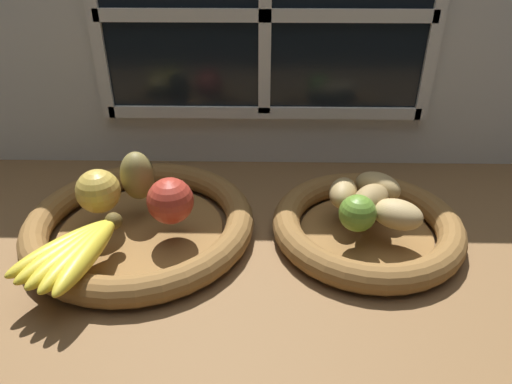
% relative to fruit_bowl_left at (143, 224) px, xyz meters
% --- Properties ---
extents(ground_plane, '(1.40, 0.90, 0.03)m').
position_rel_fruit_bowl_left_xyz_m(ground_plane, '(0.21, -0.01, -0.04)').
color(ground_plane, brown).
extents(back_wall, '(1.40, 0.05, 0.55)m').
position_rel_fruit_bowl_left_xyz_m(back_wall, '(0.21, 0.29, 0.26)').
color(back_wall, silver).
rests_on(back_wall, ground_plane).
extents(fruit_bowl_left, '(0.38, 0.38, 0.05)m').
position_rel_fruit_bowl_left_xyz_m(fruit_bowl_left, '(0.00, 0.00, 0.00)').
color(fruit_bowl_left, brown).
rests_on(fruit_bowl_left, ground_plane).
extents(fruit_bowl_right, '(0.32, 0.32, 0.05)m').
position_rel_fruit_bowl_left_xyz_m(fruit_bowl_right, '(0.38, -0.00, 0.00)').
color(fruit_bowl_right, brown).
rests_on(fruit_bowl_right, ground_plane).
extents(apple_red_right, '(0.07, 0.07, 0.07)m').
position_rel_fruit_bowl_left_xyz_m(apple_red_right, '(0.06, -0.02, 0.06)').
color(apple_red_right, '#B73828').
rests_on(apple_red_right, fruit_bowl_left).
extents(apple_golden_left, '(0.07, 0.07, 0.07)m').
position_rel_fruit_bowl_left_xyz_m(apple_golden_left, '(-0.06, 0.00, 0.06)').
color(apple_golden_left, gold).
rests_on(apple_golden_left, fruit_bowl_left).
extents(pear_brown, '(0.08, 0.08, 0.09)m').
position_rel_fruit_bowl_left_xyz_m(pear_brown, '(-0.01, 0.04, 0.07)').
color(pear_brown, olive).
rests_on(pear_brown, fruit_bowl_left).
extents(banana_bunch_front, '(0.13, 0.18, 0.03)m').
position_rel_fruit_bowl_left_xyz_m(banana_bunch_front, '(-0.06, -0.13, 0.04)').
color(banana_bunch_front, yellow).
rests_on(banana_bunch_front, fruit_bowl_left).
extents(potato_oblong, '(0.06, 0.08, 0.04)m').
position_rel_fruit_bowl_left_xyz_m(potato_oblong, '(0.34, 0.03, 0.05)').
color(potato_oblong, tan).
rests_on(potato_oblong, fruit_bowl_right).
extents(potato_large, '(0.09, 0.09, 0.05)m').
position_rel_fruit_bowl_left_xyz_m(potato_large, '(0.38, -0.00, 0.05)').
color(potato_large, '#A38451').
rests_on(potato_large, fruit_bowl_right).
extents(potato_small, '(0.10, 0.08, 0.05)m').
position_rel_fruit_bowl_left_xyz_m(potato_small, '(0.42, -0.04, 0.05)').
color(potato_small, tan).
rests_on(potato_small, fruit_bowl_right).
extents(potato_back, '(0.09, 0.09, 0.05)m').
position_rel_fruit_bowl_left_xyz_m(potato_back, '(0.40, 0.05, 0.05)').
color(potato_back, tan).
rests_on(potato_back, fruit_bowl_right).
extents(lime_near, '(0.06, 0.06, 0.06)m').
position_rel_fruit_bowl_left_xyz_m(lime_near, '(0.35, -0.04, 0.05)').
color(lime_near, olive).
rests_on(lime_near, fruit_bowl_right).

